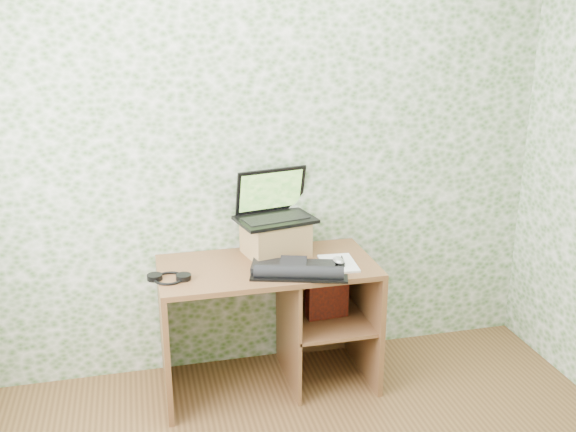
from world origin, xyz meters
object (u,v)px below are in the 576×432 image
object	(u,v)px
desk	(280,305)
notepad	(338,264)
riser	(276,238)
laptop	(274,208)
keyboard	(296,269)

from	to	relation	value
desk	notepad	size ratio (longest dim) A/B	4.54
riser	laptop	world-z (taller)	laptop
riser	laptop	bearing A→B (deg)	90.00
laptop	notepad	distance (m)	0.49
desk	laptop	world-z (taller)	laptop
desk	riser	xyz separation A→B (m)	(0.00, 0.12, 0.37)
riser	laptop	distance (m)	0.17
laptop	keyboard	bearing A→B (deg)	-95.47
desk	riser	world-z (taller)	riser
desk	notepad	distance (m)	0.43
desk	riser	bearing A→B (deg)	89.03
laptop	desk	bearing A→B (deg)	-103.01
keyboard	notepad	bearing A→B (deg)	31.89
riser	laptop	size ratio (longest dim) A/B	0.70
desk	laptop	xyz separation A→B (m)	(0.00, 0.16, 0.54)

